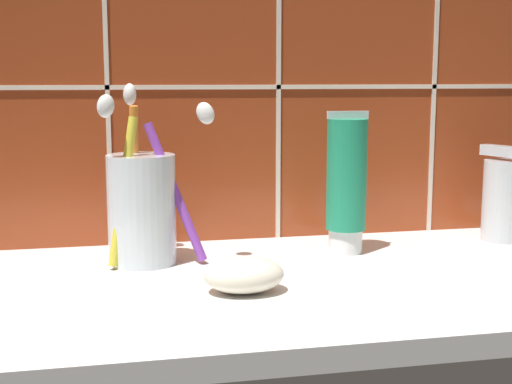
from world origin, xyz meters
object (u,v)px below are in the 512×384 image
Objects in this scene: toothbrush_cup at (142,205)px; toothpaste_tube at (346,183)px; sink_faucet at (507,196)px; soap_bar at (244,275)px.

toothbrush_cup reaches higher than toothpaste_tube.
sink_faucet is at bearing 1.61° from toothbrush_cup.
toothbrush_cup is at bearing 179.99° from toothpaste_tube.
toothpaste_tube is 1.38× the size of sink_faucet.
toothbrush_cup reaches higher than soap_bar.
toothbrush_cup is 21.37cm from toothpaste_tube.
toothbrush_cup is 1.20× the size of toothpaste_tube.
toothpaste_tube reaches higher than sink_faucet.
toothpaste_tube is at bearing -108.35° from sink_faucet.
toothpaste_tube is 19.68cm from sink_faucet.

